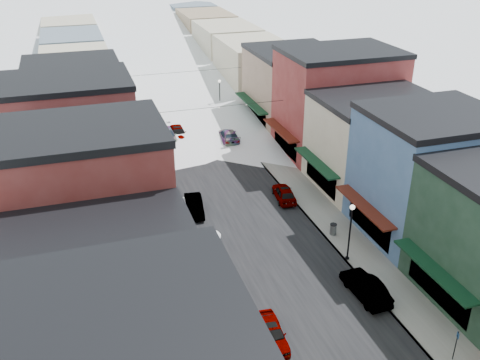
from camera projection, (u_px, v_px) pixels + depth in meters
road at (174, 107)px, 75.16m from camera, size 10.00×160.00×0.01m
sidewalk_left at (127, 111)px, 73.32m from camera, size 3.20×160.00×0.15m
sidewalk_right at (219, 102)px, 76.94m from camera, size 3.20×160.00×0.15m
curb_left at (138, 110)px, 73.75m from camera, size 0.10×160.00×0.15m
curb_right at (209, 103)px, 76.52m from camera, size 0.10×160.00×0.15m
bldg_l_cream at (105, 310)px, 28.81m from camera, size 11.30×8.20×9.50m
bldg_l_brick_near at (84, 217)px, 34.86m from camera, size 12.30×8.20×12.50m
bldg_l_grayblue at (87, 185)px, 43.04m from camera, size 11.30×9.20×9.00m
bldg_l_brick_far at (69, 136)px, 50.03m from camera, size 13.30×9.20×11.00m
bldg_l_tan at (76, 108)px, 59.08m from camera, size 11.30×11.20×10.00m
bldg_r_blue at (428, 174)px, 43.11m from camera, size 11.30×9.20×10.50m
bldg_r_cream at (375, 142)px, 51.28m from camera, size 12.30×9.20×9.00m
bldg_r_brick_far at (337, 102)px, 58.57m from camera, size 13.30×9.20×11.50m
bldg_r_tan at (293, 87)px, 67.29m from camera, size 11.30×11.20×9.50m
distant_blocks at (147, 45)px, 93.09m from camera, size 34.00×55.00×8.00m
overhead_cables at (193, 88)px, 61.75m from camera, size 16.40×15.04×0.04m
car_silver_sedan at (272, 333)px, 33.10m from camera, size 1.90×4.06×1.34m
car_dark_hatch at (194, 206)px, 47.80m from camera, size 1.97×4.34×1.38m
car_silver_wagon at (166, 136)px, 62.95m from camera, size 2.38×5.57×1.60m
car_green_sedan at (366, 287)px, 37.11m from camera, size 1.79×4.63×1.50m
car_gray_suv at (284, 193)px, 50.01m from camera, size 2.17×4.27×1.39m
car_black_sedan at (228, 136)px, 63.09m from camera, size 2.47×5.29×1.49m
car_lane_silver at (177, 133)px, 63.74m from camera, size 1.97×4.85×1.65m
car_lane_white at (170, 77)px, 86.31m from camera, size 3.57×6.45×1.71m
parking_sign at (456, 343)px, 31.30m from camera, size 0.11×0.28×2.12m
trash_can at (333, 229)px, 44.27m from camera, size 0.57×0.57×0.97m
streetlamp_near at (351, 225)px, 39.97m from camera, size 0.39×0.39×4.73m
streetlamp_far at (220, 92)px, 70.98m from camera, size 0.39×0.39×4.64m
snow_pile_mid at (209, 236)px, 43.70m from camera, size 2.07×2.47×0.88m
snow_pile_far at (185, 203)px, 48.71m from camera, size 2.16×2.53×0.91m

